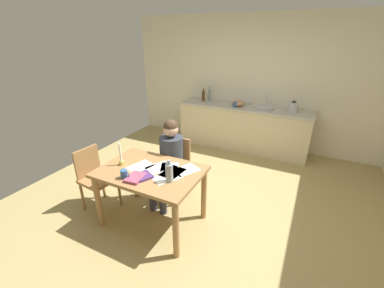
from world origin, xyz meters
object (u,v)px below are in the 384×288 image
at_px(bottle_oil, 203,96).
at_px(bottle_vinegar, 209,95).
at_px(coffee_mug, 124,174).
at_px(sink_unit, 264,107).
at_px(dining_table, 151,179).
at_px(person_seated, 169,157).
at_px(book_magazine, 141,177).
at_px(chair_at_table, 175,165).
at_px(stovetop_kettle, 293,107).
at_px(chair_side_empty, 95,176).
at_px(wine_glass_by_kettle, 245,99).
at_px(book_cookery, 135,178).
at_px(candlestick, 121,159).
at_px(wine_bottle_on_table, 169,172).
at_px(wine_glass_near_sink, 249,99).
at_px(teacup_on_counter, 235,104).
at_px(mixing_bowl, 238,103).

bearing_deg(bottle_oil, bottle_vinegar, 33.48).
xyz_separation_m(coffee_mug, sink_unit, (0.89, 3.02, 0.12)).
bearing_deg(dining_table, bottle_vinegar, 98.95).
distance_m(person_seated, book_magazine, 0.70).
distance_m(book_magazine, bottle_vinegar, 3.06).
height_order(chair_at_table, sink_unit, sink_unit).
bearing_deg(dining_table, stovetop_kettle, 65.45).
height_order(chair_at_table, chair_side_empty, chair_at_table).
relative_size(dining_table, bottle_vinegar, 3.89).
relative_size(stovetop_kettle, wine_glass_by_kettle, 1.43).
distance_m(book_cookery, sink_unit, 3.08).
relative_size(candlestick, wine_bottle_on_table, 1.10).
xyz_separation_m(candlestick, bottle_oil, (-0.17, 2.81, 0.18)).
xyz_separation_m(chair_side_empty, candlestick, (0.47, 0.03, 0.36)).
relative_size(sink_unit, stovetop_kettle, 1.64).
relative_size(chair_side_empty, wine_glass_near_sink, 5.55).
xyz_separation_m(candlestick, book_cookery, (0.36, -0.19, -0.06)).
bearing_deg(dining_table, book_magazine, -86.32).
bearing_deg(teacup_on_counter, dining_table, -94.42).
bearing_deg(mixing_bowl, chair_at_table, -97.57).
bearing_deg(bottle_vinegar, chair_at_table, -79.75).
relative_size(person_seated, chair_side_empty, 1.40).
height_order(person_seated, bottle_vinegar, bottle_vinegar).
relative_size(person_seated, bottle_vinegar, 3.88).
bearing_deg(bottle_vinegar, wine_bottle_on_table, -75.22).
bearing_deg(candlestick, bottle_vinegar, 91.15).
height_order(coffee_mug, stovetop_kettle, stovetop_kettle).
height_order(person_seated, wine_bottle_on_table, person_seated).
xyz_separation_m(dining_table, person_seated, (-0.05, 0.51, 0.05)).
relative_size(coffee_mug, book_cookery, 0.50).
height_order(sink_unit, teacup_on_counter, sink_unit).
height_order(bottle_oil, stovetop_kettle, bottle_oil).
height_order(sink_unit, stovetop_kettle, sink_unit).
relative_size(chair_at_table, wine_glass_near_sink, 5.64).
distance_m(sink_unit, wine_glass_by_kettle, 0.47).
bearing_deg(sink_unit, chair_side_empty, -119.53).
bearing_deg(coffee_mug, book_cookery, 18.90).
height_order(candlestick, wine_bottle_on_table, candlestick).
xyz_separation_m(coffee_mug, mixing_bowl, (0.37, 2.97, 0.16)).
bearing_deg(teacup_on_counter, book_cookery, -94.74).
height_order(stovetop_kettle, wine_glass_by_kettle, stovetop_kettle).
bearing_deg(book_magazine, wine_bottle_on_table, 41.57).
distance_m(book_magazine, teacup_on_counter, 2.79).
bearing_deg(sink_unit, coffee_mug, -106.40).
xyz_separation_m(bottle_oil, teacup_on_counter, (0.76, -0.17, -0.06)).
bearing_deg(wine_glass_near_sink, candlestick, -105.04).
relative_size(bottle_oil, wine_glass_by_kettle, 1.71).
distance_m(wine_bottle_on_table, bottle_oil, 3.01).
xyz_separation_m(candlestick, wine_glass_by_kettle, (0.69, 2.94, 0.18)).
bearing_deg(bottle_vinegar, teacup_on_counter, -20.62).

